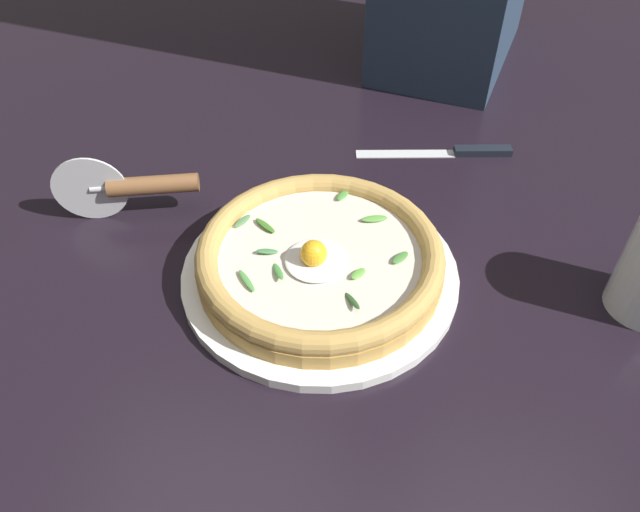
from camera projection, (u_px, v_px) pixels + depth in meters
ground_plane at (342, 292)px, 0.66m from camera, size 2.40×2.40×0.03m
pizza_plate at (320, 273)px, 0.65m from camera, size 0.30×0.30×0.01m
pizza at (320, 257)px, 0.64m from camera, size 0.26×0.26×0.05m
pizza_cutter at (134, 186)px, 0.70m from camera, size 0.05×0.17×0.09m
table_knife at (457, 152)px, 0.82m from camera, size 0.05×0.21×0.01m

